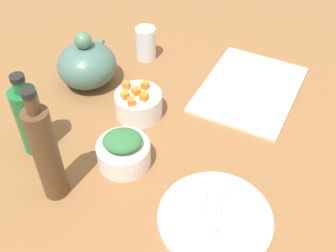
{
  "coord_description": "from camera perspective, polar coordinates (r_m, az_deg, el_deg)",
  "views": [
    {
      "loc": [
        -66.7,
        -26.3,
        77.08
      ],
      "look_at": [
        0.0,
        0.0,
        8.0
      ],
      "focal_mm": 44.51,
      "sensor_mm": 36.0,
      "label": 1
    }
  ],
  "objects": [
    {
      "name": "dumpling_0",
      "position": [
        1.16,
        7.75,
        5.49
      ],
      "size": [
        6.57,
        6.18,
        2.92
      ],
      "primitive_type": "pyramid",
      "rotation": [
        0.0,
        0.0,
        3.48
      ],
      "color": "beige",
      "rests_on": "cutting_board"
    },
    {
      "name": "tofu_cube_3",
      "position": [
        0.88,
        8.92,
        -11.83
      ],
      "size": [
        3.03,
        3.03,
        2.2
      ],
      "primitive_type": "cube",
      "rotation": [
        0.0,
        0.0,
        0.55
      ],
      "color": "white",
      "rests_on": "plate_tofu"
    },
    {
      "name": "dumpling_1",
      "position": [
        1.29,
        9.12,
        9.61
      ],
      "size": [
        6.86,
        6.82,
        2.63
      ],
      "primitive_type": "pyramid",
      "rotation": [
        0.0,
        0.0,
        2.43
      ],
      "color": "beige",
      "rests_on": "cutting_board"
    },
    {
      "name": "teapot",
      "position": [
        1.19,
        -11.04,
        8.29
      ],
      "size": [
        18.01,
        16.31,
        16.27
      ],
      "color": "#466A5F",
      "rests_on": "tabletop"
    },
    {
      "name": "tofu_cube_0",
      "position": [
        0.87,
        3.91,
        -11.59
      ],
      "size": [
        2.5,
        2.5,
        2.2
      ],
      "primitive_type": "cube",
      "rotation": [
        0.0,
        0.0,
        2.99
      ],
      "color": "white",
      "rests_on": "plate_tofu"
    },
    {
      "name": "tofu_cube_2",
      "position": [
        0.88,
        6.5,
        -11.2
      ],
      "size": [
        2.28,
        2.28,
        2.2
      ],
      "primitive_type": "cube",
      "rotation": [
        0.0,
        0.0,
        0.04
      ],
      "color": "white",
      "rests_on": "plate_tofu"
    },
    {
      "name": "carrot_cube_2",
      "position": [
        1.04,
        -3.29,
        4.01
      ],
      "size": [
        2.03,
        2.03,
        1.8
      ],
      "primitive_type": "cube",
      "rotation": [
        0.0,
        0.0,
        3.0
      ],
      "color": "orange",
      "rests_on": "bowl_carrots"
    },
    {
      "name": "dumpling_3",
      "position": [
        1.27,
        11.53,
        8.68
      ],
      "size": [
        6.53,
        6.42,
        2.82
      ],
      "primitive_type": "pyramid",
      "rotation": [
        0.0,
        0.0,
        0.66
      ],
      "color": "beige",
      "rests_on": "cutting_board"
    },
    {
      "name": "bottle_0",
      "position": [
        1.0,
        -18.39,
        0.93
      ],
      "size": [
        6.29,
        6.29,
        21.5
      ],
      "color": "#1C6931",
      "rests_on": "tabletop"
    },
    {
      "name": "tabletop",
      "position": [
        1.04,
        0.0,
        -2.58
      ],
      "size": [
        190.0,
        190.0,
        3.0
      ],
      "primitive_type": "cube",
      "color": "brown",
      "rests_on": "ground"
    },
    {
      "name": "dumpling_2",
      "position": [
        1.11,
        10.73,
        2.48
      ],
      "size": [
        5.76,
        5.71,
        2.49
      ],
      "primitive_type": "pyramid",
      "rotation": [
        0.0,
        0.0,
        3.79
      ],
      "color": "beige",
      "rests_on": "cutting_board"
    },
    {
      "name": "bottle_1",
      "position": [
        0.87,
        -16.34,
        -3.62
      ],
      "size": [
        5.28,
        5.28,
        28.5
      ],
      "color": "#533720",
      "rests_on": "tabletop"
    },
    {
      "name": "carrot_cube_3",
      "position": [
        1.03,
        -5.07,
        3.35
      ],
      "size": [
        2.49,
        2.49,
        1.8
      ],
      "primitive_type": "cube",
      "rotation": [
        0.0,
        0.0,
        0.57
      ],
      "color": "orange",
      "rests_on": "bowl_carrots"
    },
    {
      "name": "bowl_greens",
      "position": [
        0.97,
        -6.07,
        -3.82
      ],
      "size": [
        12.34,
        12.34,
        5.79
      ],
      "primitive_type": "cylinder",
      "color": "white",
      "rests_on": "tabletop"
    },
    {
      "name": "dumpling_4",
      "position": [
        1.22,
        15.42,
        6.03
      ],
      "size": [
        5.47,
        5.53,
        2.15
      ],
      "primitive_type": "pyramid",
      "rotation": [
        0.0,
        0.0,
        4.17
      ],
      "color": "beige",
      "rests_on": "cutting_board"
    },
    {
      "name": "carrot_cube_0",
      "position": [
        1.05,
        -5.91,
        4.21
      ],
      "size": [
        2.5,
        2.5,
        1.8
      ],
      "primitive_type": "cube",
      "rotation": [
        0.0,
        0.0,
        2.55
      ],
      "color": "orange",
      "rests_on": "bowl_carrots"
    },
    {
      "name": "tofu_cube_4",
      "position": [
        0.9,
        6.79,
        -9.13
      ],
      "size": [
        2.94,
        2.94,
        2.2
      ],
      "primitive_type": "cube",
      "rotation": [
        0.0,
        0.0,
        2.69
      ],
      "color": "white",
      "rests_on": "plate_tofu"
    },
    {
      "name": "tofu_cube_1",
      "position": [
        0.85,
        5.97,
        -13.97
      ],
      "size": [
        2.86,
        2.86,
        2.2
      ],
      "primitive_type": "cube",
      "rotation": [
        0.0,
        0.0,
        2.76
      ],
      "color": "#EEDFCA",
      "rests_on": "plate_tofu"
    },
    {
      "name": "tofu_cube_5",
      "position": [
        0.89,
        4.59,
        -9.74
      ],
      "size": [
        2.69,
        2.69,
        2.2
      ],
      "primitive_type": "cube",
      "rotation": [
        0.0,
        0.0,
        1.83
      ],
      "color": "white",
      "rests_on": "plate_tofu"
    },
    {
      "name": "carrot_cube_1",
      "position": [
        1.08,
        -3.16,
        5.56
      ],
      "size": [
        2.15,
        2.15,
        1.8
      ],
      "primitive_type": "cube",
      "rotation": [
        0.0,
        0.0,
        1.35
      ],
      "color": "orange",
      "rests_on": "bowl_carrots"
    },
    {
      "name": "plate_tofu",
      "position": [
        0.89,
        6.46,
        -12.43
      ],
      "size": [
        23.93,
        23.93,
        1.2
      ],
      "primitive_type": "cylinder",
      "color": "white",
      "rests_on": "tabletop"
    },
    {
      "name": "cutting_board",
      "position": [
        1.19,
        11.08,
        4.98
      ],
      "size": [
        35.43,
        28.02,
        1.0
      ],
      "primitive_type": "cube",
      "rotation": [
        0.0,
        0.0,
        -0.1
      ],
      "color": "silver",
      "rests_on": "tabletop"
    },
    {
      "name": "carrot_cube_4",
      "position": [
        1.08,
        -5.75,
        5.58
      ],
      "size": [
        2.09,
        2.09,
        1.8
      ],
      "primitive_type": "cube",
      "rotation": [
        0.0,
        0.0,
        1.75
      ],
      "color": "orange",
      "rests_on": "bowl_carrots"
    },
    {
      "name": "carrot_cube_5",
      "position": [
        1.06,
        -4.39,
        4.76
      ],
      "size": [
        2.49,
        2.49,
        1.8
      ],
      "primitive_type": "cube",
      "rotation": [
        0.0,
        0.0,
        2.57
      ],
      "color": "orange",
      "rests_on": "bowl_carrots"
    },
    {
      "name": "bowl_carrots",
      "position": [
        1.08,
        -4.04,
        3.01
      ],
      "size": [
        12.2,
        12.2,
        6.49
      ],
      "primitive_type": "cylinder",
      "color": "white",
      "rests_on": "tabletop"
    },
    {
      "name": "chopped_greens_mound",
      "position": [
        0.93,
        -6.27,
        -1.98
      ],
      "size": [
        10.74,
        11.3,
        3.14
      ],
      "primitive_type": "ellipsoid",
      "rotation": [
        0.0,
        0.0,
        1.96
      ],
      "color": "#306C3A",
      "rests_on": "bowl_greens"
    },
    {
      "name": "drinking_glass_0",
      "position": [
        1.28,
        -3.06,
        11.22
      ],
      "size": [
        6.0,
        6.0,
        10.1
      ],
      "primitive_type": "cylinder",
      "color": "white",
      "rests_on": "tabletop"
    }
  ]
}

